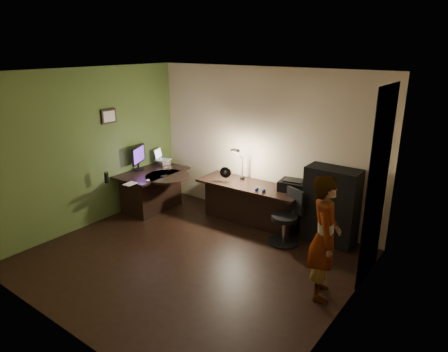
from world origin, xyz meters
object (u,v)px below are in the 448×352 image
Objects in this scene: desk_right at (250,203)px; monitor at (138,161)px; desk_left at (153,191)px; cabinet at (331,206)px; office_chair at (285,218)px; person at (324,238)px.

monitor is (-2.11, -0.67, 0.57)m from desk_right.
cabinet is (3.25, 0.75, 0.24)m from desk_left.
cabinet is at bearing -11.42° from monitor.
desk_left is 1.49× the size of office_chair.
desk_right is at bearing -6.91° from monitor.
person is (0.49, -1.45, 0.18)m from cabinet.
cabinet reaches higher than office_chair.
desk_right is 0.94m from office_chair.
monitor is at bearing -164.31° from desk_right.
monitor reaches higher than desk_left.
office_chair is at bearing 3.78° from desk_left.
office_chair is (0.88, -0.33, 0.08)m from desk_right.
desk_left is 2.71m from office_chair.
desk_right is 2.17× the size of office_chair.
cabinet is 0.77× the size of person.
desk_right is at bearing 16.37° from desk_left.
desk_left is 0.82× the size of person.
desk_left is 3.83m from person.
office_chair is at bearing -139.25° from cabinet.
desk_right is 3.77× the size of monitor.
cabinet is 1.54m from person.
desk_right is at bearing 31.14° from person.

